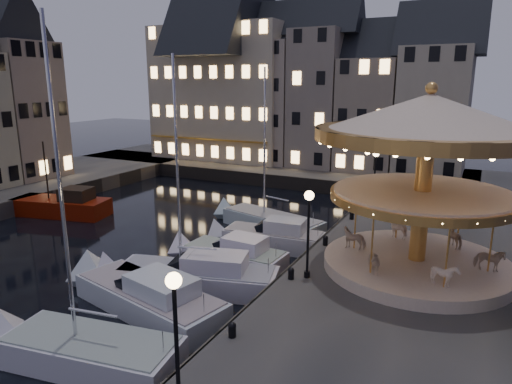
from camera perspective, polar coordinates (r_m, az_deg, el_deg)
The scene contains 28 objects.
ground at distance 24.78m, azimuth -10.65°, elevation -10.93°, with size 160.00×160.00×0.00m, color black.
quay_east at distance 25.58m, azimuth 25.12°, elevation -9.66°, with size 16.00×56.00×1.30m, color #474442.
quay_north at distance 51.62m, azimuth 1.08°, elevation 3.03°, with size 44.00×12.00×1.30m, color #474442.
quaywall_e at distance 26.79m, azimuth 7.71°, elevation -7.37°, with size 0.15×44.00×1.30m, color #47423A.
quaywall_n at distance 45.48m, azimuth 0.07°, elevation 1.56°, with size 48.00×0.15×1.30m, color #47423A.
streetlamp_a at distance 12.67m, azimuth -10.02°, elevation -15.92°, with size 0.44×0.44×4.17m.
streetlamp_b at distance 20.85m, azimuth 6.58°, elevation -3.72°, with size 0.44×0.44×4.17m.
streetlamp_c at distance 33.50m, azimuth 14.65°, elevation 2.58°, with size 0.44×0.44×4.17m.
bollard_a at distance 17.05m, azimuth -3.00°, elevation -16.73°, with size 0.30×0.30×0.57m.
bollard_b at distance 21.46m, azimuth 4.40°, elevation -10.04°, with size 0.30×0.30×0.57m.
bollard_c at distance 25.84m, azimuth 8.67°, elevation -5.96°, with size 0.30×0.30×0.57m.
bollard_d at distance 30.88m, azimuth 11.88°, elevation -2.81°, with size 0.30×0.30×0.57m.
townhouse_na at distance 58.34m, azimuth -8.44°, elevation 11.17°, with size 5.50×8.00×12.80m.
townhouse_nb at distance 55.37m, azimuth -3.73°, elevation 11.68°, with size 6.16×8.00×13.80m.
townhouse_nc at distance 52.55m, azimuth 2.09°, elevation 12.13°, with size 6.82×8.00×14.80m.
townhouse_nd at distance 50.41m, azimuth 8.18°, elevation 12.51°, with size 5.50×8.00×15.80m.
townhouse_ne at distance 48.98m, azimuth 14.27°, elevation 10.44°, with size 6.16×8.00×12.80m.
townhouse_nf at distance 47.99m, azimuth 21.47°, elevation 10.46°, with size 6.82×8.00×13.80m.
townhouse_wc at distance 49.22m, azimuth -28.04°, elevation 10.11°, with size 8.80×5.50×14.20m.
hotel_corner at distance 55.31m, azimuth -3.71°, elevation 13.23°, with size 17.60×9.00×16.80m.
motorboat_a at distance 19.04m, azimuth -21.26°, elevation -17.94°, with size 7.74×3.62×12.81m.
motorboat_b at distance 22.09m, azimuth -13.86°, elevation -12.44°, with size 9.06×4.41×2.15m.
motorboat_c at distance 23.58m, azimuth -8.33°, elevation -10.34°, with size 9.13×4.57×12.16m.
motorboat_d at distance 26.02m, azimuth -3.50°, elevation -7.95°, with size 6.87×2.54×2.15m.
motorboat_e at distance 28.86m, azimuth 1.44°, elevation -5.70°, with size 7.34×2.71×2.15m.
motorboat_f at distance 32.46m, azimuth 1.27°, elevation -3.68°, with size 8.66×4.21×11.51m.
red_fishing_boat at distance 38.66m, azimuth -23.00°, elevation -1.67°, with size 7.92×4.26×5.96m.
carousel at distance 22.30m, azimuth 20.54°, elevation 4.93°, with size 10.17×10.17×8.90m.
Camera 1 is at (13.97, -17.71, 10.24)m, focal length 32.00 mm.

